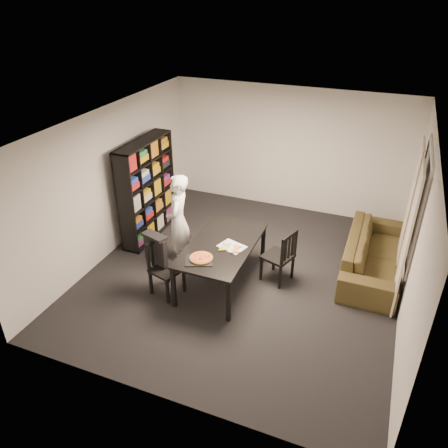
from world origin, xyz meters
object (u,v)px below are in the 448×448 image
at_px(person, 178,221).
at_px(dining_table, 222,248).
at_px(chair_left, 162,263).
at_px(pepperoni_pizza, 201,258).
at_px(baking_tray, 199,260).
at_px(sofa, 374,254).
at_px(chair_right, 283,254).
at_px(bookshelf, 147,190).

bearing_deg(person, dining_table, 56.92).
bearing_deg(chair_left, pepperoni_pizza, -70.02).
bearing_deg(pepperoni_pizza, baking_tray, -112.02).
distance_m(dining_table, sofa, 2.61).
height_order(chair_right, person, person).
relative_size(dining_table, chair_right, 1.89).
bearing_deg(dining_table, baking_tray, -104.03).
height_order(bookshelf, chair_right, bookshelf).
bearing_deg(bookshelf, chair_left, -53.43).
bearing_deg(bookshelf, dining_table, -26.63).
xyz_separation_m(person, pepperoni_pizza, (0.78, -0.79, -0.07)).
bearing_deg(baking_tray, dining_table, 75.97).
bearing_deg(bookshelf, baking_tray, -40.67).
height_order(person, baking_tray, person).
bearing_deg(pepperoni_pizza, person, 134.84).
xyz_separation_m(bookshelf, chair_left, (1.12, -1.50, -0.42)).
xyz_separation_m(chair_right, pepperoni_pizza, (-1.02, -0.91, 0.23)).
bearing_deg(person, bookshelf, -140.68).
bearing_deg(chair_right, dining_table, -48.21).
height_order(bookshelf, person, bookshelf).
bearing_deg(sofa, dining_table, 119.00).
xyz_separation_m(person, sofa, (3.17, 0.98, -0.50)).
relative_size(dining_table, baking_tray, 4.43).
distance_m(person, pepperoni_pizza, 1.11).
relative_size(bookshelf, chair_left, 2.05).
bearing_deg(person, chair_right, 77.48).
xyz_separation_m(baking_tray, pepperoni_pizza, (0.02, 0.04, 0.02)).
xyz_separation_m(bookshelf, dining_table, (1.89, -0.95, -0.28)).
bearing_deg(dining_table, chair_right, 23.46).
xyz_separation_m(dining_table, chair_left, (-0.78, -0.55, -0.14)).
relative_size(chair_left, person, 0.56).
bearing_deg(person, sofa, 90.94).
distance_m(chair_left, pepperoni_pizza, 0.70).
height_order(bookshelf, dining_table, bookshelf).
distance_m(chair_left, baking_tray, 0.67).
distance_m(bookshelf, sofa, 4.22).
height_order(person, pepperoni_pizza, person).
xyz_separation_m(chair_left, sofa, (3.05, 1.81, -0.19)).
distance_m(chair_right, person, 1.83).
bearing_deg(sofa, bookshelf, 94.23).
height_order(chair_left, pepperoni_pizza, chair_left).
xyz_separation_m(chair_right, person, (-1.81, -0.12, 0.30)).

